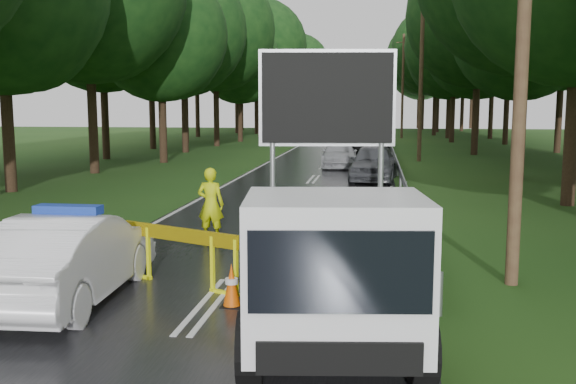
% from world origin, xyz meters
% --- Properties ---
extents(ground, '(160.00, 160.00, 0.00)m').
position_xyz_m(ground, '(0.00, 0.00, 0.00)').
color(ground, '#173E11').
rests_on(ground, ground).
extents(road, '(7.00, 140.00, 0.02)m').
position_xyz_m(road, '(0.00, 30.00, 0.01)').
color(road, black).
rests_on(road, ground).
extents(guardrail, '(0.12, 60.06, 0.70)m').
position_xyz_m(guardrail, '(3.70, 29.67, 0.55)').
color(guardrail, gray).
rests_on(guardrail, ground).
extents(utility_pole_near, '(1.40, 0.24, 10.00)m').
position_xyz_m(utility_pole_near, '(5.20, 2.00, 5.06)').
color(utility_pole_near, '#452D20').
rests_on(utility_pole_near, ground).
extents(utility_pole_mid, '(1.40, 0.24, 10.00)m').
position_xyz_m(utility_pole_mid, '(5.20, 28.00, 5.06)').
color(utility_pole_mid, '#452D20').
rests_on(utility_pole_mid, ground).
extents(utility_pole_far, '(1.40, 0.24, 10.00)m').
position_xyz_m(utility_pole_far, '(5.20, 54.00, 5.06)').
color(utility_pole_far, '#452D20').
rests_on(utility_pole_far, ground).
extents(police_sedan, '(1.78, 4.55, 1.63)m').
position_xyz_m(police_sedan, '(-2.34, -0.04, 0.74)').
color(police_sedan, white).
rests_on(police_sedan, ground).
extents(work_truck, '(2.83, 5.33, 4.07)m').
position_xyz_m(work_truck, '(2.08, -1.26, 1.10)').
color(work_truck, gray).
rests_on(work_truck, ground).
extents(barrier, '(2.43, 1.14, 1.10)m').
position_xyz_m(barrier, '(-0.80, 1.02, 0.83)').
color(barrier, '#F2FB0D').
rests_on(barrier, ground).
extents(officer, '(0.67, 0.46, 1.78)m').
position_xyz_m(officer, '(-1.25, 5.00, 0.89)').
color(officer, '#C7DA0B').
rests_on(officer, ground).
extents(civilian, '(1.05, 0.93, 1.81)m').
position_xyz_m(civilian, '(1.50, 0.90, 0.90)').
color(civilian, '#1A26AD').
rests_on(civilian, ground).
extents(queue_car_first, '(2.17, 4.74, 1.58)m').
position_xyz_m(queue_car_first, '(2.60, 17.91, 0.79)').
color(queue_car_first, '#44464C').
rests_on(queue_car_first, ground).
extents(queue_car_second, '(2.10, 4.64, 1.32)m').
position_xyz_m(queue_car_second, '(0.80, 23.91, 0.66)').
color(queue_car_second, '#9D9EA5').
rests_on(queue_car_second, ground).
extents(queue_car_third, '(2.97, 5.40, 1.43)m').
position_xyz_m(queue_car_third, '(2.17, 32.04, 0.72)').
color(queue_car_third, black).
rests_on(queue_car_third, ground).
extents(queue_car_fourth, '(1.74, 4.71, 1.54)m').
position_xyz_m(queue_car_fourth, '(0.80, 40.60, 0.77)').
color(queue_car_fourth, '#414549').
rests_on(queue_car_fourth, ground).
extents(cone_center, '(0.34, 0.34, 0.73)m').
position_xyz_m(cone_center, '(0.39, 0.00, 0.35)').
color(cone_center, black).
rests_on(cone_center, ground).
extents(cone_far, '(0.36, 0.36, 0.76)m').
position_xyz_m(cone_far, '(0.72, 4.17, 0.37)').
color(cone_far, black).
rests_on(cone_far, ground).
extents(cone_left_mid, '(0.39, 0.39, 0.83)m').
position_xyz_m(cone_left_mid, '(-2.96, 3.00, 0.40)').
color(cone_left_mid, black).
rests_on(cone_left_mid, ground).
extents(cone_right, '(0.30, 0.30, 0.65)m').
position_xyz_m(cone_right, '(3.50, 1.50, 0.31)').
color(cone_right, black).
rests_on(cone_right, ground).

